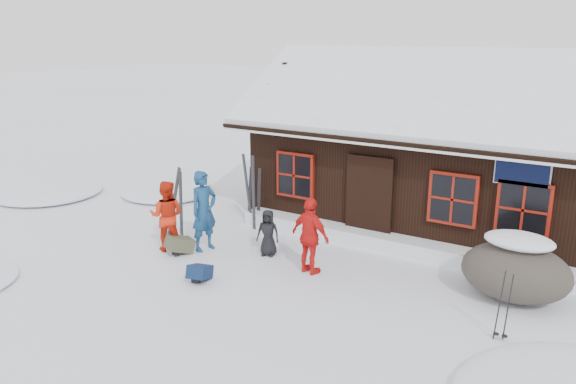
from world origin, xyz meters
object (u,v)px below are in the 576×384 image
at_px(skier_teal, 204,211).
at_px(ski_pair_left, 177,203).
at_px(ski_poles, 503,307).
at_px(boulder, 516,270).
at_px(skier_orange_right, 310,236).
at_px(backpack_olive, 180,247).
at_px(skier_orange_left, 167,216).
at_px(backpack_blue, 200,275).
at_px(skier_crouched, 268,233).

distance_m(skier_teal, ski_pair_left, 1.17).
height_order(ski_pair_left, ski_poles, ski_pair_left).
xyz_separation_m(boulder, ski_poles, (0.12, -1.61, -0.01)).
relative_size(skier_orange_right, backpack_olive, 2.88).
bearing_deg(skier_teal, skier_orange_left, 134.68).
distance_m(skier_teal, skier_orange_right, 2.66).
bearing_deg(skier_teal, ski_pair_left, 84.75).
bearing_deg(skier_teal, backpack_olive, 158.69).
height_order(boulder, ski_pair_left, ski_pair_left).
bearing_deg(ski_poles, backpack_olive, 179.79).
distance_m(boulder, backpack_blue, 5.95).
bearing_deg(backpack_blue, boulder, 9.88).
xyz_separation_m(ski_pair_left, backpack_blue, (2.12, -1.71, -0.70)).
xyz_separation_m(skier_teal, ski_poles, (6.53, -0.51, -0.34)).
height_order(skier_teal, ski_poles, skier_teal).
height_order(skier_orange_right, skier_crouched, skier_orange_right).
relative_size(ski_pair_left, backpack_blue, 3.59).
distance_m(skier_teal, backpack_blue, 1.87).
height_order(skier_orange_left, skier_orange_right, skier_orange_left).
distance_m(ski_pair_left, backpack_olive, 1.34).
distance_m(skier_orange_right, boulder, 3.88).
bearing_deg(skier_orange_right, ski_poles, -177.30).
bearing_deg(skier_crouched, backpack_blue, -118.50).
xyz_separation_m(skier_crouched, ski_poles, (5.14, -0.99, 0.05)).
height_order(boulder, ski_poles, ski_poles).
bearing_deg(boulder, skier_orange_left, -167.78).
bearing_deg(ski_pair_left, boulder, 19.63).
height_order(ski_poles, backpack_olive, ski_poles).
bearing_deg(skier_crouched, backpack_olive, -167.34).
xyz_separation_m(skier_crouched, boulder, (5.02, 0.61, 0.06)).
relative_size(boulder, ski_poles, 1.60).
relative_size(skier_teal, backpack_olive, 3.30).
height_order(skier_crouched, boulder, boulder).
bearing_deg(backpack_olive, skier_crouched, 53.70).
bearing_deg(backpack_blue, skier_crouched, 63.65).
bearing_deg(skier_orange_left, backpack_olive, 145.19).
relative_size(boulder, backpack_blue, 3.99).
xyz_separation_m(skier_crouched, ski_pair_left, (-2.51, -0.13, 0.32)).
xyz_separation_m(skier_teal, boulder, (6.41, 1.09, -0.34)).
bearing_deg(boulder, skier_teal, -170.33).
relative_size(skier_orange_right, skier_crouched, 1.54).
xyz_separation_m(skier_orange_left, skier_orange_right, (3.36, 0.58, -0.01)).
height_order(skier_orange_left, skier_crouched, skier_orange_left).
relative_size(skier_orange_left, skier_crouched, 1.55).
distance_m(ski_pair_left, ski_poles, 7.70).
bearing_deg(skier_crouched, skier_orange_right, -32.18).
xyz_separation_m(ski_pair_left, backpack_olive, (0.79, -0.84, -0.68)).
xyz_separation_m(skier_orange_right, backpack_olive, (-2.98, -0.62, -0.65)).
bearing_deg(skier_orange_right, backpack_olive, 23.84).
bearing_deg(ski_pair_left, skier_orange_left, -48.49).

